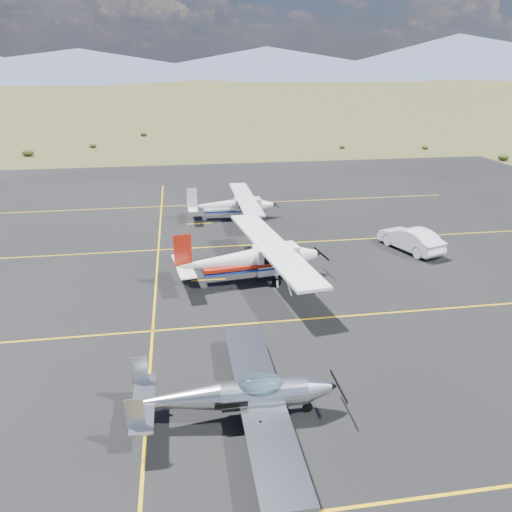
# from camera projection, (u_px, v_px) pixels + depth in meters

# --- Properties ---
(ground) EXTENTS (1600.00, 1600.00, 0.00)m
(ground) POSITION_uv_depth(u_px,v_px,m) (287.00, 343.00, 22.39)
(ground) COLOR #383D1C
(ground) RESTS_ON ground
(apron) EXTENTS (72.00, 72.00, 0.02)m
(apron) POSITION_uv_depth(u_px,v_px,m) (261.00, 280.00, 28.84)
(apron) COLOR black
(apron) RESTS_ON ground
(aircraft_low_wing) EXTENTS (6.92, 9.70, 2.12)m
(aircraft_low_wing) POSITION_uv_depth(u_px,v_px,m) (240.00, 395.00, 17.24)
(aircraft_low_wing) COLOR silver
(aircraft_low_wing) RESTS_ON apron
(aircraft_cessna) EXTENTS (7.63, 12.61, 3.18)m
(aircraft_cessna) POSITION_uv_depth(u_px,v_px,m) (251.00, 258.00, 28.28)
(aircraft_cessna) COLOR white
(aircraft_cessna) RESTS_ON apron
(aircraft_plain) EXTENTS (6.20, 10.33, 2.63)m
(aircraft_plain) POSITION_uv_depth(u_px,v_px,m) (232.00, 205.00, 39.80)
(aircraft_plain) COLOR silver
(aircraft_plain) RESTS_ON apron
(sedan) EXTENTS (3.12, 5.01, 1.56)m
(sedan) POSITION_uv_depth(u_px,v_px,m) (411.00, 239.00, 33.18)
(sedan) COLOR white
(sedan) RESTS_ON apron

